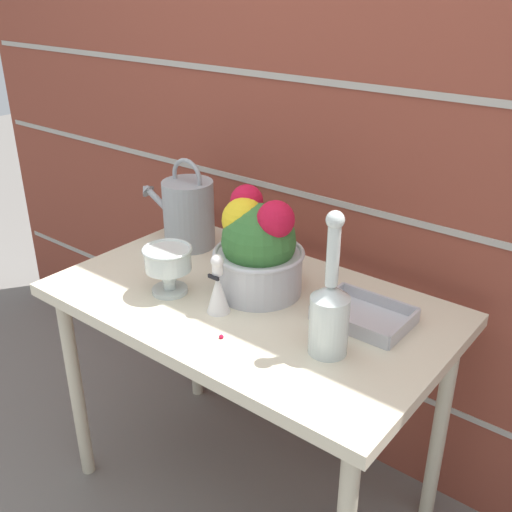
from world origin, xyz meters
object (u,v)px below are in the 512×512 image
object	(u,v)px
glass_decanter	(330,311)
figurine_vase	(218,289)
watering_can	(188,212)
crystal_pedestal_bowl	(168,263)
flower_planter	(258,248)
wire_tray	(364,317)

from	to	relation	value
glass_decanter	figurine_vase	distance (m)	0.34
watering_can	crystal_pedestal_bowl	size ratio (longest dim) A/B	2.22
flower_planter	figurine_vase	bearing A→B (deg)	-94.14
flower_planter	watering_can	bearing A→B (deg)	163.91
flower_planter	wire_tray	bearing A→B (deg)	8.09
crystal_pedestal_bowl	glass_decanter	xyz separation A→B (m)	(0.51, 0.03, 0.02)
glass_decanter	watering_can	bearing A→B (deg)	160.80
crystal_pedestal_bowl	figurine_vase	size ratio (longest dim) A/B	0.83
watering_can	crystal_pedestal_bowl	bearing A→B (deg)	-55.54
flower_planter	figurine_vase	xyz separation A→B (m)	(-0.01, -0.16, -0.07)
watering_can	crystal_pedestal_bowl	xyz separation A→B (m)	(0.19, -0.27, -0.02)
crystal_pedestal_bowl	wire_tray	size ratio (longest dim) A/B	0.59
crystal_pedestal_bowl	glass_decanter	bearing A→B (deg)	3.10
flower_planter	figurine_vase	size ratio (longest dim) A/B	1.76
watering_can	wire_tray	distance (m)	0.71
glass_decanter	wire_tray	distance (m)	0.21
crystal_pedestal_bowl	flower_planter	bearing A→B (deg)	40.12
crystal_pedestal_bowl	wire_tray	distance (m)	0.56
crystal_pedestal_bowl	flower_planter	distance (m)	0.26
watering_can	glass_decanter	world-z (taller)	glass_decanter
wire_tray	figurine_vase	bearing A→B (deg)	-148.63
glass_decanter	figurine_vase	size ratio (longest dim) A/B	2.15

